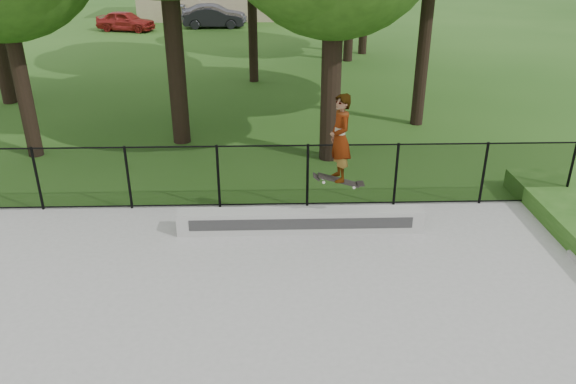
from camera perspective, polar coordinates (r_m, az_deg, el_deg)
name	(u,v)px	position (r m, az deg, el deg)	size (l,w,h in m)	color
grind_ledge	(301,221)	(11.73, 1.31, -2.92)	(5.12, 0.40, 0.49)	#A9AAA5
car_a	(126,21)	(38.55, -16.17, 16.35)	(1.48, 3.66, 1.25)	maroon
car_b	(214,18)	(38.68, -7.58, 17.13)	(1.37, 3.55, 1.29)	black
car_c	(214,13)	(41.01, -7.52, 17.58)	(1.83, 4.14, 1.31)	gray
skater_airborne	(340,140)	(10.80, 5.32, 5.33)	(0.82, 0.70, 1.91)	black
chainlink_fence	(218,177)	(12.63, -7.10, 1.56)	(16.06, 0.06, 1.50)	black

